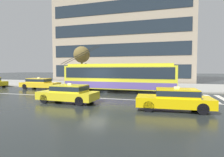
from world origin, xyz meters
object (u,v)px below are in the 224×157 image
object	(u,v)px
pedestrian_at_shelter	(117,74)
pedestrian_walking_past	(138,75)
pedestrian_approaching_curb	(92,74)
taxi_oncoming_near	(69,93)
bus_shelter	(118,72)
trolleybus	(119,77)
taxi_oncoming_far	(175,98)
pedestrian_waiting_by_pole	(155,75)
street_tree_bare	(82,55)
taxi_queued_behind_bus	(40,83)

from	to	relation	value
pedestrian_at_shelter	pedestrian_walking_past	xyz separation A→B (m)	(2.35, 1.22, -0.07)
pedestrian_at_shelter	pedestrian_approaching_curb	xyz separation A→B (m)	(-3.62, 1.15, -0.05)
pedestrian_at_shelter	pedestrian_walking_past	bearing A→B (deg)	27.47
taxi_oncoming_near	bus_shelter	bearing A→B (deg)	82.76
pedestrian_at_shelter	pedestrian_approaching_curb	world-z (taller)	pedestrian_at_shelter
trolleybus	pedestrian_approaching_curb	world-z (taller)	trolleybus
taxi_oncoming_far	pedestrian_approaching_curb	size ratio (longest dim) A/B	2.26
taxi_oncoming_near	pedestrian_waiting_by_pole	size ratio (longest dim) A/B	2.18
trolleybus	pedestrian_approaching_curb	bearing A→B (deg)	138.77
pedestrian_walking_past	pedestrian_waiting_by_pole	size ratio (longest dim) A/B	1.01
taxi_oncoming_near	pedestrian_waiting_by_pole	world-z (taller)	pedestrian_waiting_by_pole
taxi_oncoming_near	taxi_oncoming_far	bearing A→B (deg)	-3.18
trolleybus	pedestrian_walking_past	xyz separation A→B (m)	(1.35, 4.12, 0.07)
taxi_oncoming_near	street_tree_bare	bearing A→B (deg)	110.93
pedestrian_at_shelter	street_tree_bare	world-z (taller)	street_tree_bare
trolleybus	taxi_queued_behind_bus	distance (m)	9.91
trolleybus	pedestrian_walking_past	size ratio (longest dim) A/B	6.18
trolleybus	taxi_oncoming_far	bearing A→B (deg)	-53.18
street_tree_bare	taxi_queued_behind_bus	bearing A→B (deg)	-134.71
pedestrian_approaching_curb	pedestrian_walking_past	world-z (taller)	pedestrian_walking_past
taxi_queued_behind_bus	bus_shelter	distance (m)	9.39
pedestrian_waiting_by_pole	street_tree_bare	world-z (taller)	street_tree_bare
pedestrian_approaching_curb	pedestrian_waiting_by_pole	xyz separation A→B (m)	(8.05, -1.17, 0.03)
bus_shelter	pedestrian_at_shelter	world-z (taller)	bus_shelter
taxi_oncoming_near	pedestrian_approaching_curb	xyz separation A→B (m)	(-2.45, 10.35, 0.98)
bus_shelter	pedestrian_walking_past	bearing A→B (deg)	23.67
bus_shelter	pedestrian_walking_past	distance (m)	2.56
pedestrian_approaching_curb	street_tree_bare	xyz separation A→B (m)	(-1.52, 0.05, 2.54)
pedestrian_at_shelter	pedestrian_waiting_by_pole	world-z (taller)	pedestrian_waiting_by_pole
pedestrian_walking_past	street_tree_bare	bearing A→B (deg)	-179.83
trolleybus	pedestrian_approaching_curb	xyz separation A→B (m)	(-4.62, 4.05, 0.08)
taxi_oncoming_far	taxi_queued_behind_bus	bearing A→B (deg)	154.69
taxi_oncoming_far	pedestrian_walking_past	world-z (taller)	pedestrian_walking_past
pedestrian_walking_past	taxi_oncoming_near	bearing A→B (deg)	-108.67
trolleybus	taxi_oncoming_far	distance (m)	8.41
taxi_oncoming_near	pedestrian_approaching_curb	size ratio (longest dim) A/B	2.24
pedestrian_at_shelter	taxi_oncoming_near	bearing A→B (deg)	-97.24
pedestrian_walking_past	street_tree_bare	world-z (taller)	street_tree_bare
pedestrian_walking_past	pedestrian_waiting_by_pole	world-z (taller)	pedestrian_walking_past
pedestrian_approaching_curb	pedestrian_walking_past	distance (m)	5.97
taxi_oncoming_far	street_tree_bare	size ratio (longest dim) A/B	0.83
pedestrian_waiting_by_pole	street_tree_bare	bearing A→B (deg)	172.80
pedestrian_approaching_curb	pedestrian_waiting_by_pole	bearing A→B (deg)	-8.23
bus_shelter	taxi_oncoming_near	bearing A→B (deg)	-97.24
pedestrian_walking_past	pedestrian_at_shelter	bearing A→B (deg)	-152.53
pedestrian_at_shelter	taxi_queued_behind_bus	bearing A→B (deg)	-163.91
bus_shelter	pedestrian_waiting_by_pole	xyz separation A→B (m)	(4.41, -0.21, -0.26)
pedestrian_walking_past	pedestrian_waiting_by_pole	bearing A→B (deg)	-30.66
street_tree_bare	pedestrian_at_shelter	bearing A→B (deg)	-13.13
street_tree_bare	pedestrian_waiting_by_pole	bearing A→B (deg)	-7.20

